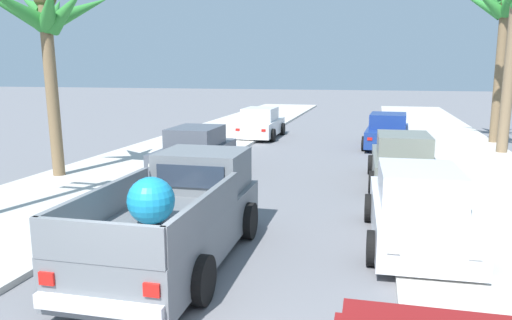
{
  "coord_description": "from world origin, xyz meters",
  "views": [
    {
      "loc": [
        2.56,
        -4.39,
        3.46
      ],
      "look_at": [
        -0.35,
        7.26,
        1.2
      ],
      "focal_mm": 33.83,
      "sensor_mm": 36.0,
      "label": 1
    }
  ],
  "objects_px": {
    "pickup_truck": "(179,217)",
    "car_right_near": "(418,209)",
    "car_left_near": "(260,124)",
    "car_left_mid": "(388,132)",
    "car_left_far": "(195,151)",
    "palm_tree_right_fore": "(504,13)",
    "palm_tree_right_mid": "(45,21)",
    "car_right_mid": "(403,161)"
  },
  "relations": [
    {
      "from": "car_left_far",
      "to": "car_left_mid",
      "type": "bearing_deg",
      "value": 47.35
    },
    {
      "from": "car_left_near",
      "to": "palm_tree_right_mid",
      "type": "xyz_separation_m",
      "value": [
        -4.05,
        -10.94,
        4.19
      ]
    },
    {
      "from": "pickup_truck",
      "to": "car_left_mid",
      "type": "distance_m",
      "value": 14.89
    },
    {
      "from": "car_right_near",
      "to": "car_left_mid",
      "type": "relative_size",
      "value": 1.0
    },
    {
      "from": "car_left_near",
      "to": "car_left_far",
      "type": "xyz_separation_m",
      "value": [
        -0.19,
        -8.74,
        0.0
      ]
    },
    {
      "from": "car_right_mid",
      "to": "palm_tree_right_fore",
      "type": "bearing_deg",
      "value": 64.4
    },
    {
      "from": "car_left_far",
      "to": "palm_tree_right_fore",
      "type": "distance_m",
      "value": 15.47
    },
    {
      "from": "car_left_far",
      "to": "palm_tree_right_fore",
      "type": "height_order",
      "value": "palm_tree_right_fore"
    },
    {
      "from": "car_left_near",
      "to": "car_right_near",
      "type": "xyz_separation_m",
      "value": [
        6.65,
        -14.19,
        0.0
      ]
    },
    {
      "from": "car_left_far",
      "to": "palm_tree_right_fore",
      "type": "relative_size",
      "value": 0.59
    },
    {
      "from": "car_left_near",
      "to": "car_right_mid",
      "type": "bearing_deg",
      "value": -53.44
    },
    {
      "from": "car_left_near",
      "to": "car_left_mid",
      "type": "relative_size",
      "value": 0.99
    },
    {
      "from": "car_left_far",
      "to": "palm_tree_right_fore",
      "type": "xyz_separation_m",
      "value": [
        11.28,
        9.21,
        5.24
      ]
    },
    {
      "from": "palm_tree_right_fore",
      "to": "car_right_near",
      "type": "bearing_deg",
      "value": -106.86
    },
    {
      "from": "car_right_near",
      "to": "car_left_near",
      "type": "bearing_deg",
      "value": 115.12
    },
    {
      "from": "car_right_near",
      "to": "palm_tree_right_mid",
      "type": "xyz_separation_m",
      "value": [
        -10.7,
        3.24,
        4.19
      ]
    },
    {
      "from": "car_left_near",
      "to": "car_left_mid",
      "type": "distance_m",
      "value": 6.52
    },
    {
      "from": "car_left_mid",
      "to": "car_left_far",
      "type": "xyz_separation_m",
      "value": [
        -6.47,
        -7.03,
        0.0
      ]
    },
    {
      "from": "car_right_near",
      "to": "palm_tree_right_fore",
      "type": "bearing_deg",
      "value": 73.14
    },
    {
      "from": "car_left_near",
      "to": "palm_tree_right_mid",
      "type": "bearing_deg",
      "value": -110.31
    },
    {
      "from": "car_right_near",
      "to": "car_left_far",
      "type": "height_order",
      "value": "same"
    },
    {
      "from": "pickup_truck",
      "to": "palm_tree_right_fore",
      "type": "xyz_separation_m",
      "value": [
        8.78,
        16.54,
        5.15
      ]
    },
    {
      "from": "car_right_mid",
      "to": "car_left_far",
      "type": "relative_size",
      "value": 1.0
    },
    {
      "from": "car_left_near",
      "to": "car_left_far",
      "type": "distance_m",
      "value": 8.75
    },
    {
      "from": "palm_tree_right_fore",
      "to": "palm_tree_right_mid",
      "type": "distance_m",
      "value": 18.99
    },
    {
      "from": "car_right_near",
      "to": "car_left_far",
      "type": "xyz_separation_m",
      "value": [
        -6.84,
        5.44,
        0.0
      ]
    },
    {
      "from": "pickup_truck",
      "to": "car_right_mid",
      "type": "distance_m",
      "value": 8.35
    },
    {
      "from": "car_right_near",
      "to": "car_left_mid",
      "type": "xyz_separation_m",
      "value": [
        -0.37,
        12.47,
        0.0
      ]
    },
    {
      "from": "car_right_near",
      "to": "car_left_mid",
      "type": "distance_m",
      "value": 12.48
    },
    {
      "from": "palm_tree_right_fore",
      "to": "palm_tree_right_mid",
      "type": "height_order",
      "value": "palm_tree_right_fore"
    },
    {
      "from": "pickup_truck",
      "to": "car_right_near",
      "type": "xyz_separation_m",
      "value": [
        4.34,
        1.88,
        -0.08
      ]
    },
    {
      "from": "pickup_truck",
      "to": "car_left_far",
      "type": "height_order",
      "value": "pickup_truck"
    },
    {
      "from": "car_left_mid",
      "to": "palm_tree_right_mid",
      "type": "xyz_separation_m",
      "value": [
        -10.34,
        -9.23,
        4.19
      ]
    },
    {
      "from": "car_right_mid",
      "to": "car_left_far",
      "type": "distance_m",
      "value": 6.79
    },
    {
      "from": "car_left_near",
      "to": "car_right_near",
      "type": "relative_size",
      "value": 0.99
    },
    {
      "from": "car_left_far",
      "to": "palm_tree_right_mid",
      "type": "bearing_deg",
      "value": -150.34
    },
    {
      "from": "car_right_near",
      "to": "palm_tree_right_fore",
      "type": "distance_m",
      "value": 16.18
    },
    {
      "from": "car_right_mid",
      "to": "palm_tree_right_mid",
      "type": "relative_size",
      "value": 0.72
    },
    {
      "from": "palm_tree_right_mid",
      "to": "car_left_near",
      "type": "bearing_deg",
      "value": 69.69
    },
    {
      "from": "car_left_far",
      "to": "palm_tree_right_mid",
      "type": "xyz_separation_m",
      "value": [
        -3.86,
        -2.2,
        4.19
      ]
    },
    {
      "from": "pickup_truck",
      "to": "palm_tree_right_fore",
      "type": "height_order",
      "value": "palm_tree_right_fore"
    },
    {
      "from": "car_left_near",
      "to": "car_left_mid",
      "type": "bearing_deg",
      "value": -15.28
    }
  ]
}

